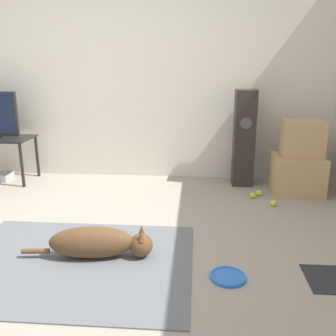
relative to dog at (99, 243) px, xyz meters
name	(u,v)px	position (x,y,z in m)	size (l,w,h in m)	color
ground_plane	(73,253)	(-0.23, 0.06, -0.13)	(12.00, 12.00, 0.00)	#9E9384
wall_back	(121,74)	(-0.23, 2.16, 1.15)	(8.00, 0.06, 2.55)	silver
area_rug	(73,262)	(-0.18, -0.09, -0.12)	(1.74, 1.33, 0.01)	slate
dog	(99,243)	(0.00, 0.00, 0.00)	(0.98, 0.27, 0.24)	brown
frisbee	(228,277)	(0.94, -0.20, -0.11)	(0.25, 0.25, 0.03)	blue
cardboard_box_lower	(297,175)	(1.83, 1.61, 0.09)	(0.54, 0.45, 0.43)	tan
cardboard_box_upper	(302,139)	(1.85, 1.61, 0.50)	(0.42, 0.35, 0.39)	tan
floor_speaker	(244,138)	(1.26, 1.88, 0.43)	(0.24, 0.24, 1.12)	#2D2823
tennis_ball_by_boxes	(253,195)	(1.33, 1.39, -0.09)	(0.07, 0.07, 0.07)	#C6E033
tennis_ball_near_speaker	(259,193)	(1.40, 1.48, -0.09)	(0.07, 0.07, 0.07)	#C6E033
tennis_ball_loose_on_carpet	(273,203)	(1.50, 1.17, -0.09)	(0.07, 0.07, 0.07)	#C6E033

